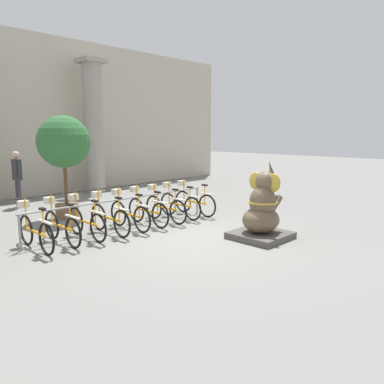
# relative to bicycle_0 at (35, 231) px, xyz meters

# --- Properties ---
(ground_plane) EXTENTS (60.00, 60.00, 0.00)m
(ground_plane) POSITION_rel_bicycle_0_xyz_m (2.82, -1.82, -0.40)
(ground_plane) COLOR slate
(building_facade) EXTENTS (20.00, 0.20, 6.00)m
(building_facade) POSITION_rel_bicycle_0_xyz_m (2.82, 6.78, 2.60)
(building_facade) COLOR #BCB29E
(building_facade) RESTS_ON ground_plane
(column_right) EXTENTS (0.94, 0.94, 5.16)m
(column_right) POSITION_rel_bicycle_0_xyz_m (4.90, 5.78, 2.22)
(column_right) COLOR gray
(column_right) RESTS_ON ground_plane
(bike_rack) EXTENTS (5.25, 0.05, 0.77)m
(bike_rack) POSITION_rel_bicycle_0_xyz_m (2.32, 0.13, 0.23)
(bike_rack) COLOR gray
(bike_rack) RESTS_ON ground_plane
(bicycle_0) EXTENTS (0.48, 1.63, 1.04)m
(bicycle_0) POSITION_rel_bicycle_0_xyz_m (0.00, 0.00, 0.00)
(bicycle_0) COLOR black
(bicycle_0) RESTS_ON ground_plane
(bicycle_1) EXTENTS (0.48, 1.63, 1.04)m
(bicycle_1) POSITION_rel_bicycle_0_xyz_m (0.58, 0.04, 0.00)
(bicycle_1) COLOR black
(bicycle_1) RESTS_ON ground_plane
(bicycle_2) EXTENTS (0.48, 1.63, 1.04)m
(bicycle_2) POSITION_rel_bicycle_0_xyz_m (1.16, 0.04, 0.00)
(bicycle_2) COLOR black
(bicycle_2) RESTS_ON ground_plane
(bicycle_3) EXTENTS (0.48, 1.63, 1.04)m
(bicycle_3) POSITION_rel_bicycle_0_xyz_m (1.74, -0.01, 0.00)
(bicycle_3) COLOR black
(bicycle_3) RESTS_ON ground_plane
(bicycle_4) EXTENTS (0.48, 1.63, 1.04)m
(bicycle_4) POSITION_rel_bicycle_0_xyz_m (2.32, -0.00, 0.00)
(bicycle_4) COLOR black
(bicycle_4) RESTS_ON ground_plane
(bicycle_5) EXTENTS (0.48, 1.63, 1.04)m
(bicycle_5) POSITION_rel_bicycle_0_xyz_m (2.91, 0.02, 0.00)
(bicycle_5) COLOR black
(bicycle_5) RESTS_ON ground_plane
(bicycle_6) EXTENTS (0.48, 1.63, 1.04)m
(bicycle_6) POSITION_rel_bicycle_0_xyz_m (3.49, -0.01, 0.00)
(bicycle_6) COLOR black
(bicycle_6) RESTS_ON ground_plane
(bicycle_7) EXTENTS (0.48, 1.63, 1.04)m
(bicycle_7) POSITION_rel_bicycle_0_xyz_m (4.07, 0.04, 0.00)
(bicycle_7) COLOR black
(bicycle_7) RESTS_ON ground_plane
(bicycle_8) EXTENTS (0.48, 1.63, 1.04)m
(bicycle_8) POSITION_rel_bicycle_0_xyz_m (4.65, 0.02, 0.00)
(bicycle_8) COLOR black
(bicycle_8) RESTS_ON ground_plane
(elephant_statue) EXTENTS (1.17, 1.17, 1.79)m
(elephant_statue) POSITION_rel_bicycle_0_xyz_m (3.96, -2.81, 0.20)
(elephant_statue) COLOR #4C4742
(elephant_statue) RESTS_ON ground_plane
(person_pedestrian) EXTENTS (0.24, 0.47, 1.79)m
(person_pedestrian) POSITION_rel_bicycle_0_xyz_m (1.49, 4.79, 0.69)
(person_pedestrian) COLOR #383342
(person_pedestrian) RESTS_ON ground_plane
(potted_tree) EXTENTS (1.43, 1.43, 2.84)m
(potted_tree) POSITION_rel_bicycle_0_xyz_m (1.84, 2.24, 1.62)
(potted_tree) COLOR brown
(potted_tree) RESTS_ON ground_plane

